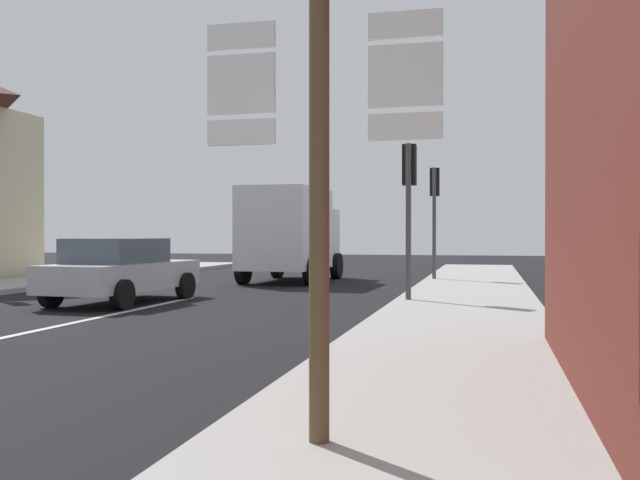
{
  "coord_description": "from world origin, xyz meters",
  "views": [
    {
      "loc": [
        7.09,
        -4.11,
        1.56
      ],
      "look_at": [
        2.8,
        13.85,
        1.42
      ],
      "focal_mm": 39.71,
      "sensor_mm": 36.0,
      "label": 1
    }
  ],
  "objects_px": {
    "delivery_truck": "(291,232)",
    "traffic_light_near_right": "(409,186)",
    "route_sign_post": "(320,183)",
    "sedan_far": "(121,270)",
    "traffic_light_far_right": "(435,198)"
  },
  "relations": [
    {
      "from": "delivery_truck",
      "to": "traffic_light_near_right",
      "type": "relative_size",
      "value": 1.43
    },
    {
      "from": "route_sign_post",
      "to": "traffic_light_near_right",
      "type": "bearing_deg",
      "value": 93.06
    },
    {
      "from": "delivery_truck",
      "to": "route_sign_post",
      "type": "height_order",
      "value": "route_sign_post"
    },
    {
      "from": "sedan_far",
      "to": "traffic_light_far_right",
      "type": "bearing_deg",
      "value": 53.24
    },
    {
      "from": "sedan_far",
      "to": "traffic_light_far_right",
      "type": "distance_m",
      "value": 10.88
    },
    {
      "from": "delivery_truck",
      "to": "traffic_light_near_right",
      "type": "distance_m",
      "value": 8.39
    },
    {
      "from": "sedan_far",
      "to": "route_sign_post",
      "type": "height_order",
      "value": "route_sign_post"
    },
    {
      "from": "delivery_truck",
      "to": "route_sign_post",
      "type": "distance_m",
      "value": 18.55
    },
    {
      "from": "sedan_far",
      "to": "traffic_light_near_right",
      "type": "height_order",
      "value": "traffic_light_near_right"
    },
    {
      "from": "route_sign_post",
      "to": "traffic_light_far_right",
      "type": "height_order",
      "value": "traffic_light_far_right"
    },
    {
      "from": "sedan_far",
      "to": "traffic_light_near_right",
      "type": "bearing_deg",
      "value": 9.58
    },
    {
      "from": "traffic_light_far_right",
      "to": "traffic_light_near_right",
      "type": "xyz_separation_m",
      "value": [
        0.0,
        -7.49,
        -0.12
      ]
    },
    {
      "from": "traffic_light_near_right",
      "to": "delivery_truck",
      "type": "bearing_deg",
      "value": 124.08
    },
    {
      "from": "sedan_far",
      "to": "traffic_light_near_right",
      "type": "xyz_separation_m",
      "value": [
        6.4,
        1.08,
        1.87
      ]
    },
    {
      "from": "traffic_light_far_right",
      "to": "traffic_light_near_right",
      "type": "relative_size",
      "value": 1.05
    }
  ]
}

